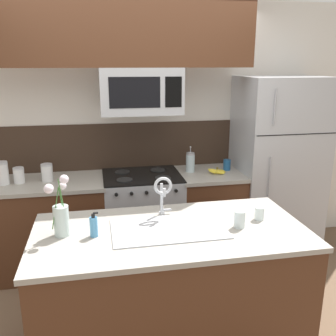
{
  "coord_description": "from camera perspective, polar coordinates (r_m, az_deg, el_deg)",
  "views": [
    {
      "loc": [
        -0.43,
        -2.61,
        1.99
      ],
      "look_at": [
        0.14,
        0.27,
        1.16
      ],
      "focal_mm": 40.0,
      "sensor_mm": 36.0,
      "label": 1
    }
  ],
  "objects": [
    {
      "name": "ground_plane",
      "position": [
        3.31,
        -1.56,
        -21.19
      ],
      "size": [
        10.0,
        10.0,
        0.0
      ],
      "primitive_type": "plane",
      "color": "brown"
    },
    {
      "name": "rear_partition",
      "position": [
        4.02,
        -0.52,
        5.89
      ],
      "size": [
        5.2,
        0.1,
        2.6
      ],
      "primitive_type": "cube",
      "color": "silver",
      "rests_on": "ground"
    },
    {
      "name": "splash_band",
      "position": [
        3.95,
        -4.65,
        3.45
      ],
      "size": [
        3.38,
        0.01,
        0.48
      ],
      "primitive_type": "cube",
      "color": "#332319",
      "rests_on": "rear_partition"
    },
    {
      "name": "back_counter_left",
      "position": [
        3.86,
        -17.07,
        -8.39
      ],
      "size": [
        1.03,
        0.65,
        0.91
      ],
      "color": "#4C2B19",
      "rests_on": "ground"
    },
    {
      "name": "back_counter_right",
      "position": [
        3.99,
        6.16,
        -6.91
      ],
      "size": [
        0.66,
        0.65,
        0.91
      ],
      "color": "#4C2B19",
      "rests_on": "ground"
    },
    {
      "name": "stove_range",
      "position": [
        3.85,
        -3.87,
        -7.63
      ],
      "size": [
        0.76,
        0.64,
        0.93
      ],
      "color": "#A8AAAF",
      "rests_on": "ground"
    },
    {
      "name": "microwave",
      "position": [
        3.52,
        -4.21,
        11.64
      ],
      "size": [
        0.74,
        0.4,
        0.42
      ],
      "color": "#A8AAAF"
    },
    {
      "name": "upper_cabinet_band",
      "position": [
        3.48,
        -7.52,
        19.89
      ],
      "size": [
        2.39,
        0.34,
        0.6
      ],
      "primitive_type": "cube",
      "color": "#4C2B19"
    },
    {
      "name": "refrigerator",
      "position": [
        4.13,
        16.11,
        0.26
      ],
      "size": [
        0.85,
        0.74,
        1.86
      ],
      "color": "#A8AAAF",
      "rests_on": "ground"
    },
    {
      "name": "storage_jar_tall",
      "position": [
        3.73,
        -23.87,
        -0.72
      ],
      "size": [
        0.1,
        0.1,
        0.21
      ],
      "color": "silver",
      "rests_on": "back_counter_left"
    },
    {
      "name": "storage_jar_medium",
      "position": [
        3.73,
        -21.77,
        -1.03
      ],
      "size": [
        0.1,
        0.1,
        0.15
      ],
      "color": "silver",
      "rests_on": "back_counter_left"
    },
    {
      "name": "storage_jar_short",
      "position": [
        3.69,
        -17.95,
        -0.66
      ],
      "size": [
        0.11,
        0.11,
        0.17
      ],
      "color": "silver",
      "rests_on": "back_counter_left"
    },
    {
      "name": "banana_bunch",
      "position": [
        3.8,
        7.53,
        -0.53
      ],
      "size": [
        0.19,
        0.16,
        0.08
      ],
      "color": "yellow",
      "rests_on": "back_counter_right"
    },
    {
      "name": "french_press",
      "position": [
        3.82,
        3.42,
        0.87
      ],
      "size": [
        0.09,
        0.09,
        0.27
      ],
      "color": "silver",
      "rests_on": "back_counter_right"
    },
    {
      "name": "coffee_tin",
      "position": [
        3.93,
        8.97,
        0.48
      ],
      "size": [
        0.08,
        0.08,
        0.11
      ],
      "primitive_type": "cylinder",
      "color": "#1E5184",
      "rests_on": "back_counter_right"
    },
    {
      "name": "island_counter",
      "position": [
        2.77,
        0.38,
        -17.84
      ],
      "size": [
        1.83,
        0.9,
        0.91
      ],
      "color": "#4C2B19",
      "rests_on": "ground"
    },
    {
      "name": "kitchen_sink",
      "position": [
        2.57,
        0.08,
        -10.71
      ],
      "size": [
        0.76,
        0.44,
        0.16
      ],
      "color": "#ADAFB5",
      "rests_on": "island_counter"
    },
    {
      "name": "sink_faucet",
      "position": [
        2.67,
        -0.81,
        -3.51
      ],
      "size": [
        0.14,
        0.14,
        0.31
      ],
      "color": "#B7BABF",
      "rests_on": "island_counter"
    },
    {
      "name": "dish_soap_bottle",
      "position": [
        2.47,
        -11.24,
        -8.72
      ],
      "size": [
        0.06,
        0.05,
        0.16
      ],
      "color": "#4C93C6",
      "rests_on": "island_counter"
    },
    {
      "name": "drinking_glass",
      "position": [
        2.6,
        10.86,
        -7.66
      ],
      "size": [
        0.08,
        0.08,
        0.12
      ],
      "color": "silver",
      "rests_on": "island_counter"
    },
    {
      "name": "spare_glass",
      "position": [
        2.75,
        13.75,
        -6.73
      ],
      "size": [
        0.07,
        0.07,
        0.09
      ],
      "color": "silver",
      "rests_on": "island_counter"
    },
    {
      "name": "flower_vase",
      "position": [
        2.5,
        -16.01,
        -7.15
      ],
      "size": [
        0.15,
        0.13,
        0.41
      ],
      "color": "silver",
      "rests_on": "island_counter"
    }
  ]
}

